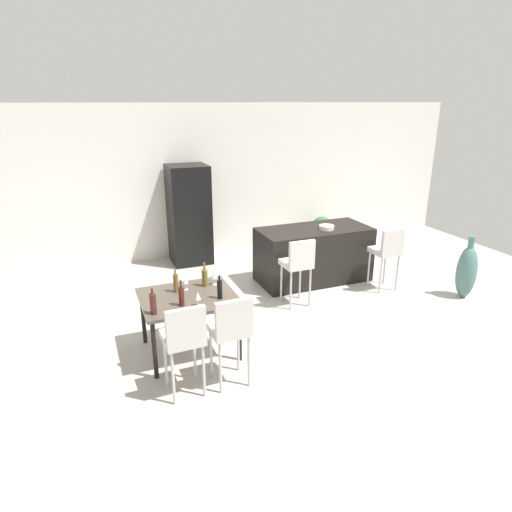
{
  "coord_description": "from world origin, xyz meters",
  "views": [
    {
      "loc": [
        -2.85,
        -5.21,
        2.93
      ],
      "look_at": [
        -0.65,
        0.3,
        0.85
      ],
      "focal_mm": 31.15,
      "sensor_mm": 36.0,
      "label": 1
    }
  ],
  "objects_px": {
    "wine_glass_left": "(214,275)",
    "wine_bottle_middle": "(176,283)",
    "wine_bottle_far": "(220,289)",
    "kitchen_island": "(313,254)",
    "wine_glass_near": "(185,280)",
    "wine_bottle_corner": "(153,304)",
    "dining_chair_near": "(184,336)",
    "wine_glass_right": "(198,296)",
    "fruit_bowl": "(327,227)",
    "dining_table": "(188,302)",
    "floor_vase": "(466,272)",
    "refrigerator": "(189,215)",
    "wine_bottle_inner": "(205,277)",
    "bar_chair_middle": "(388,249)",
    "bar_chair_left": "(298,262)",
    "dining_chair_far": "(231,327)",
    "potted_plant": "(322,228)",
    "wine_bottle_end": "(181,296)"
  },
  "relations": [
    {
      "from": "wine_glass_left",
      "to": "wine_bottle_middle",
      "type": "bearing_deg",
      "value": -174.5
    },
    {
      "from": "wine_bottle_far",
      "to": "kitchen_island",
      "type": "bearing_deg",
      "value": 37.81
    },
    {
      "from": "wine_glass_near",
      "to": "wine_bottle_corner",
      "type": "bearing_deg",
      "value": -132.68
    },
    {
      "from": "dining_chair_near",
      "to": "wine_glass_right",
      "type": "relative_size",
      "value": 6.03
    },
    {
      "from": "wine_glass_right",
      "to": "fruit_bowl",
      "type": "height_order",
      "value": "fruit_bowl"
    },
    {
      "from": "dining_table",
      "to": "wine_bottle_corner",
      "type": "xyz_separation_m",
      "value": [
        -0.46,
        -0.32,
        0.2
      ]
    },
    {
      "from": "wine_bottle_corner",
      "to": "fruit_bowl",
      "type": "xyz_separation_m",
      "value": [
        3.13,
        1.68,
        0.09
      ]
    },
    {
      "from": "wine_bottle_corner",
      "to": "floor_vase",
      "type": "relative_size",
      "value": 0.3
    },
    {
      "from": "dining_chair_near",
      "to": "refrigerator",
      "type": "xyz_separation_m",
      "value": [
        1.04,
        4.02,
        0.22
      ]
    },
    {
      "from": "dining_table",
      "to": "wine_bottle_inner",
      "type": "relative_size",
      "value": 3.59
    },
    {
      "from": "bar_chair_middle",
      "to": "wine_bottle_corner",
      "type": "height_order",
      "value": "bar_chair_middle"
    },
    {
      "from": "bar_chair_left",
      "to": "floor_vase",
      "type": "bearing_deg",
      "value": -15.26
    },
    {
      "from": "kitchen_island",
      "to": "dining_chair_far",
      "type": "relative_size",
      "value": 1.79
    },
    {
      "from": "dining_table",
      "to": "wine_glass_near",
      "type": "bearing_deg",
      "value": 84.17
    },
    {
      "from": "dining_table",
      "to": "potted_plant",
      "type": "height_order",
      "value": "dining_table"
    },
    {
      "from": "dining_chair_far",
      "to": "wine_glass_near",
      "type": "relative_size",
      "value": 6.03
    },
    {
      "from": "wine_bottle_corner",
      "to": "wine_glass_left",
      "type": "bearing_deg",
      "value": 32.37
    },
    {
      "from": "wine_glass_right",
      "to": "wine_bottle_corner",
      "type": "bearing_deg",
      "value": -178.77
    },
    {
      "from": "wine_bottle_far",
      "to": "floor_vase",
      "type": "bearing_deg",
      "value": 2.48
    },
    {
      "from": "wine_bottle_inner",
      "to": "refrigerator",
      "type": "xyz_separation_m",
      "value": [
        0.53,
        2.96,
        0.07
      ]
    },
    {
      "from": "wine_bottle_far",
      "to": "floor_vase",
      "type": "xyz_separation_m",
      "value": [
        4.04,
        0.17,
        -0.43
      ]
    },
    {
      "from": "dining_chair_near",
      "to": "dining_chair_far",
      "type": "distance_m",
      "value": 0.5
    },
    {
      "from": "dining_chair_far",
      "to": "wine_bottle_inner",
      "type": "xyz_separation_m",
      "value": [
        0.02,
        1.06,
        0.16
      ]
    },
    {
      "from": "wine_bottle_corner",
      "to": "wine_glass_right",
      "type": "distance_m",
      "value": 0.5
    },
    {
      "from": "dining_chair_near",
      "to": "potted_plant",
      "type": "distance_m",
      "value": 5.6
    },
    {
      "from": "dining_chair_far",
      "to": "bar_chair_left",
      "type": "bearing_deg",
      "value": 44.28
    },
    {
      "from": "bar_chair_left",
      "to": "wine_glass_left",
      "type": "relative_size",
      "value": 6.03
    },
    {
      "from": "wine_bottle_inner",
      "to": "potted_plant",
      "type": "relative_size",
      "value": 0.5
    },
    {
      "from": "wine_bottle_end",
      "to": "wine_glass_near",
      "type": "xyz_separation_m",
      "value": [
        0.14,
        0.42,
        0.0
      ]
    },
    {
      "from": "bar_chair_left",
      "to": "wine_bottle_end",
      "type": "relative_size",
      "value": 3.39
    },
    {
      "from": "wine_bottle_inner",
      "to": "wine_bottle_end",
      "type": "bearing_deg",
      "value": -131.52
    },
    {
      "from": "wine_glass_left",
      "to": "wine_glass_right",
      "type": "height_order",
      "value": "same"
    },
    {
      "from": "bar_chair_left",
      "to": "wine_glass_left",
      "type": "distance_m",
      "value": 1.5
    },
    {
      "from": "kitchen_island",
      "to": "fruit_bowl",
      "type": "bearing_deg",
      "value": -40.11
    },
    {
      "from": "floor_vase",
      "to": "bar_chair_middle",
      "type": "bearing_deg",
      "value": 144.42
    },
    {
      "from": "wine_bottle_end",
      "to": "wine_bottle_inner",
      "type": "xyz_separation_m",
      "value": [
        0.4,
        0.45,
        -0.0
      ]
    },
    {
      "from": "dining_chair_near",
      "to": "floor_vase",
      "type": "distance_m",
      "value": 4.7
    },
    {
      "from": "wine_bottle_far",
      "to": "refrigerator",
      "type": "bearing_deg",
      "value": 82.2
    },
    {
      "from": "wine_bottle_far",
      "to": "wine_glass_right",
      "type": "xyz_separation_m",
      "value": [
        -0.29,
        -0.11,
        0.01
      ]
    },
    {
      "from": "wine_glass_left",
      "to": "refrigerator",
      "type": "bearing_deg",
      "value": 82.19
    },
    {
      "from": "kitchen_island",
      "to": "wine_glass_left",
      "type": "distance_m",
      "value": 2.51
    },
    {
      "from": "floor_vase",
      "to": "fruit_bowl",
      "type": "bearing_deg",
      "value": 140.85
    },
    {
      "from": "wine_bottle_end",
      "to": "wine_glass_left",
      "type": "height_order",
      "value": "wine_bottle_end"
    },
    {
      "from": "floor_vase",
      "to": "wine_glass_right",
      "type": "bearing_deg",
      "value": -176.3
    },
    {
      "from": "wine_bottle_corner",
      "to": "floor_vase",
      "type": "bearing_deg",
      "value": 3.45
    },
    {
      "from": "wine_bottle_far",
      "to": "wine_bottle_end",
      "type": "height_order",
      "value": "wine_bottle_end"
    },
    {
      "from": "bar_chair_middle",
      "to": "wine_bottle_far",
      "type": "xyz_separation_m",
      "value": [
        -3.06,
        -0.88,
        0.16
      ]
    },
    {
      "from": "wine_glass_right",
      "to": "floor_vase",
      "type": "xyz_separation_m",
      "value": [
        4.33,
        0.28,
        -0.44
      ]
    },
    {
      "from": "wine_bottle_far",
      "to": "wine_bottle_middle",
      "type": "height_order",
      "value": "wine_bottle_middle"
    },
    {
      "from": "wine_bottle_inner",
      "to": "wine_bottle_corner",
      "type": "bearing_deg",
      "value": -143.4
    }
  ]
}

